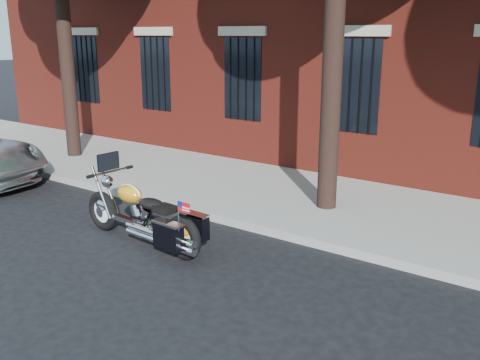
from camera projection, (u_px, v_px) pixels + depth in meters
The scene contains 4 objects.
ground at pixel (208, 258), 8.13m from camera, with size 120.00×120.00×0.00m, color black.
curb at pixel (259, 228), 9.18m from camera, with size 40.00×0.16×0.15m, color gray.
sidewalk at pixel (312, 201), 10.65m from camera, with size 40.00×3.60×0.15m, color gray.
motorcycle at pixel (145, 218), 8.46m from camera, with size 2.76×0.87×1.40m.
Camera 1 is at (4.82, -5.79, 3.31)m, focal length 40.00 mm.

